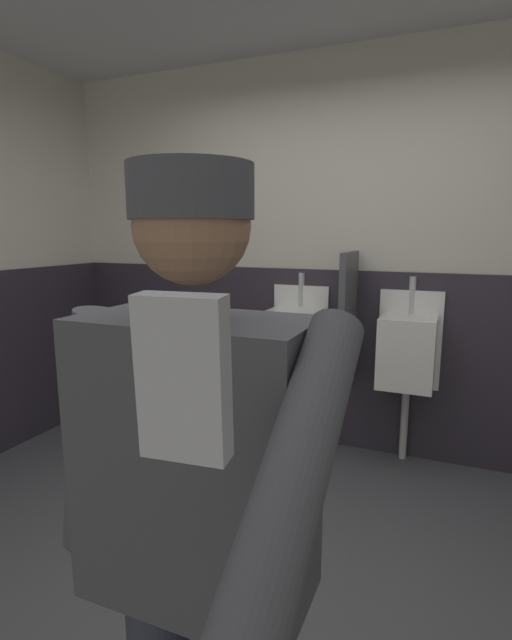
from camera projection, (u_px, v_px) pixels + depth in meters
name	position (u px, v px, depth m)	size (l,w,h in m)	color
ground_plane	(248.00, 610.00, 1.98)	(4.96, 3.97, 0.04)	#4C4C51
wall_back	(349.00, 257.00, 3.32)	(4.96, 0.12, 2.70)	beige
wainscot_band_back	(343.00, 360.00, 3.38)	(4.36, 0.03, 1.26)	#2D2833
urinal_left	(295.00, 340.00, 3.34)	(0.40, 0.34, 1.24)	white
urinal_middle	(407.00, 350.00, 3.05)	(0.40, 0.34, 1.24)	white
privacy_divider_panel	(348.00, 322.00, 3.10)	(0.04, 0.40, 0.90)	#4C4C51
person	(197.00, 515.00, 0.96)	(0.67, 0.60, 1.64)	#2D3342
cell_phone	(183.00, 378.00, 0.31)	(0.06, 0.02, 0.11)	#A5A8B2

